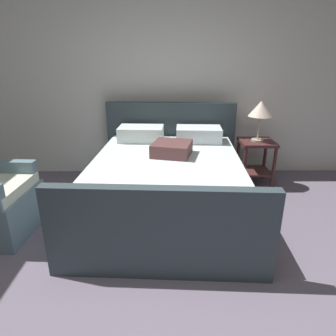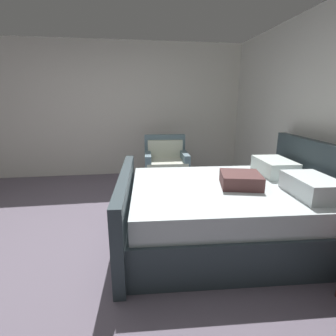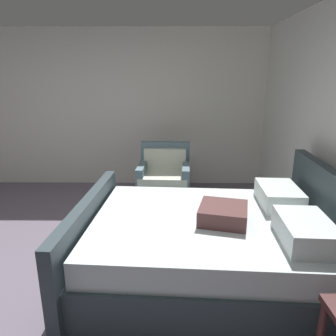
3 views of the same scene
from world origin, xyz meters
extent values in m
cube|color=slate|center=(0.00, 0.00, -0.01)|extent=(5.52, 5.62, 0.02)
cube|color=white|center=(-2.82, 0.00, 1.29)|extent=(0.12, 5.74, 2.58)
cube|color=#323F45|center=(-0.01, 1.55, 0.20)|extent=(1.74, 2.11, 0.40)
cube|color=#323F45|center=(0.05, 2.61, 0.53)|extent=(1.75, 0.20, 1.06)
cube|color=#323F45|center=(-0.07, 0.49, 0.38)|extent=(1.75, 0.20, 0.77)
cube|color=silver|center=(-0.01, 1.55, 0.51)|extent=(1.66, 2.04, 0.22)
cube|color=silver|center=(-0.34, 2.30, 0.71)|extent=(0.58, 0.39, 0.18)
cube|color=silver|center=(0.40, 2.25, 0.71)|extent=(0.58, 0.39, 0.18)
cube|color=brown|center=(0.05, 1.70, 0.69)|extent=(0.48, 0.48, 0.14)
cube|color=slate|center=(-1.70, 1.15, 0.21)|extent=(0.76, 0.76, 0.42)
cube|color=silver|center=(-1.70, 1.15, 0.47)|extent=(0.70, 0.70, 0.10)
cube|color=slate|center=(-2.01, 1.16, 0.66)|extent=(0.16, 0.73, 0.48)
cube|color=silver|center=(-1.92, 1.16, 0.64)|extent=(0.13, 0.62, 0.36)
cube|color=slate|center=(-1.71, 0.84, 0.53)|extent=(0.65, 0.13, 0.22)
cube|color=slate|center=(-1.68, 1.46, 0.53)|extent=(0.65, 0.13, 0.22)
camera|label=1|loc=(-0.03, -1.45, 1.64)|focal=32.07mm
camera|label=2|loc=(2.44, 0.58, 1.50)|focal=27.05mm
camera|label=3|loc=(2.51, 1.25, 1.82)|focal=33.25mm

